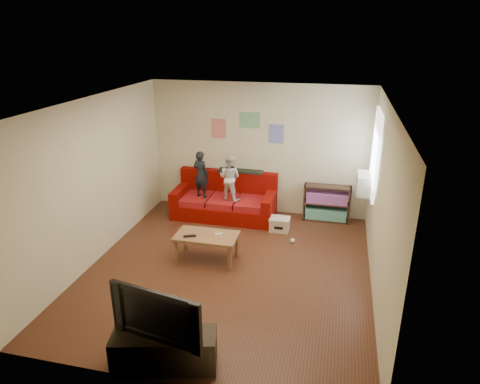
% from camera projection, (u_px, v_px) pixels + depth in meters
% --- Properties ---
extents(room_shell, '(4.52, 5.02, 2.72)m').
position_uv_depth(room_shell, '(228.00, 192.00, 6.52)').
color(room_shell, '#512B1A').
rests_on(room_shell, ground).
extents(sofa, '(2.08, 0.96, 0.92)m').
position_uv_depth(sofa, '(225.00, 201.00, 8.91)').
color(sofa, '#760804').
rests_on(sofa, ground).
extents(child_a, '(0.41, 0.34, 0.97)m').
position_uv_depth(child_a, '(201.00, 174.00, 8.63)').
color(child_a, black).
rests_on(child_a, sofa).
extents(child_b, '(0.53, 0.45, 0.94)m').
position_uv_depth(child_b, '(230.00, 177.00, 8.50)').
color(child_b, silver).
rests_on(child_b, sofa).
extents(coffee_table, '(1.04, 0.57, 0.47)m').
position_uv_depth(coffee_table, '(207.00, 239.00, 7.14)').
color(coffee_table, brown).
rests_on(coffee_table, ground).
extents(remote, '(0.21, 0.13, 0.02)m').
position_uv_depth(remote, '(190.00, 236.00, 7.06)').
color(remote, black).
rests_on(remote, coffee_table).
extents(game_controller, '(0.13, 0.08, 0.03)m').
position_uv_depth(game_controller, '(219.00, 234.00, 7.11)').
color(game_controller, white).
rests_on(game_controller, coffee_table).
extents(bookshelf, '(0.93, 0.28, 0.74)m').
position_uv_depth(bookshelf, '(327.00, 205.00, 8.66)').
color(bookshelf, '#3B261D').
rests_on(bookshelf, ground).
extents(window, '(0.04, 1.08, 1.48)m').
position_uv_depth(window, '(375.00, 154.00, 7.44)').
color(window, white).
rests_on(window, room_shell).
extents(ac_unit, '(0.28, 0.55, 0.35)m').
position_uv_depth(ac_unit, '(365.00, 183.00, 7.66)').
color(ac_unit, '#B7B2A3').
rests_on(ac_unit, window).
extents(artwork_left, '(0.30, 0.01, 0.40)m').
position_uv_depth(artwork_left, '(219.00, 128.00, 8.81)').
color(artwork_left, '#D87266').
rests_on(artwork_left, room_shell).
extents(artwork_center, '(0.42, 0.01, 0.32)m').
position_uv_depth(artwork_center, '(250.00, 120.00, 8.60)').
color(artwork_center, '#72B27F').
rests_on(artwork_center, room_shell).
extents(artwork_right, '(0.30, 0.01, 0.38)m').
position_uv_depth(artwork_right, '(276.00, 134.00, 8.57)').
color(artwork_right, '#727FCC').
rests_on(artwork_right, room_shell).
extents(file_box, '(0.39, 0.30, 0.27)m').
position_uv_depth(file_box, '(280.00, 224.00, 8.27)').
color(file_box, beige).
rests_on(file_box, ground).
extents(tv_stand, '(1.25, 0.67, 0.45)m').
position_uv_depth(tv_stand, '(165.00, 350.00, 4.92)').
color(tv_stand, black).
rests_on(tv_stand, ground).
extents(television, '(1.13, 0.35, 0.65)m').
position_uv_depth(television, '(161.00, 311.00, 4.72)').
color(television, black).
rests_on(television, tv_stand).
extents(tissue, '(0.11, 0.11, 0.09)m').
position_uv_depth(tissue, '(293.00, 241.00, 7.83)').
color(tissue, beige).
rests_on(tissue, ground).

